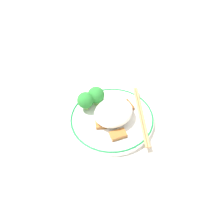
{
  "coord_description": "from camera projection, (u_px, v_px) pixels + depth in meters",
  "views": [
    {
      "loc": [
        0.24,
        0.28,
        0.46
      ],
      "look_at": [
        0.0,
        0.0,
        0.04
      ],
      "focal_mm": 35.0,
      "sensor_mm": 36.0,
      "label": 1
    }
  ],
  "objects": [
    {
      "name": "rice_mound",
      "position": [
        114.0,
        112.0,
        0.56
      ],
      "size": [
        0.1,
        0.09,
        0.05
      ],
      "color": "white",
      "rests_on": "plate"
    },
    {
      "name": "plate",
      "position": [
        112.0,
        118.0,
        0.58
      ],
      "size": [
        0.22,
        0.22,
        0.02
      ],
      "color": "white",
      "rests_on": "ground_plane"
    },
    {
      "name": "broccoli_back_center",
      "position": [
        85.0,
        100.0,
        0.57
      ],
      "size": [
        0.04,
        0.04,
        0.05
      ],
      "color": "#7FB756",
      "rests_on": "plate"
    },
    {
      "name": "ground_plane",
      "position": [
        112.0,
        121.0,
        0.59
      ],
      "size": [
        3.0,
        3.0,
        0.0
      ],
      "primitive_type": "plane",
      "color": "silver"
    },
    {
      "name": "meat_near_back",
      "position": [
        115.0,
        109.0,
        0.59
      ],
      "size": [
        0.04,
        0.04,
        0.01
      ],
      "color": "#9E6633",
      "rests_on": "plate"
    },
    {
      "name": "meat_near_front",
      "position": [
        118.0,
        135.0,
        0.53
      ],
      "size": [
        0.05,
        0.04,
        0.01
      ],
      "color": "#995B28",
      "rests_on": "plate"
    },
    {
      "name": "broccoli_back_left",
      "position": [
        96.0,
        95.0,
        0.59
      ],
      "size": [
        0.05,
        0.05,
        0.06
      ],
      "color": "#7FB756",
      "rests_on": "plate"
    },
    {
      "name": "chopsticks",
      "position": [
        141.0,
        114.0,
        0.58
      ],
      "size": [
        0.13,
        0.17,
        0.01
      ],
      "color": "#AD8451",
      "rests_on": "plate"
    },
    {
      "name": "meat_near_right",
      "position": [
        127.0,
        106.0,
        0.6
      ],
      "size": [
        0.03,
        0.04,
        0.01
      ],
      "color": "brown",
      "rests_on": "plate"
    },
    {
      "name": "meat_near_left",
      "position": [
        100.0,
        123.0,
        0.56
      ],
      "size": [
        0.04,
        0.04,
        0.01
      ],
      "color": "#995B28",
      "rests_on": "plate"
    }
  ]
}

